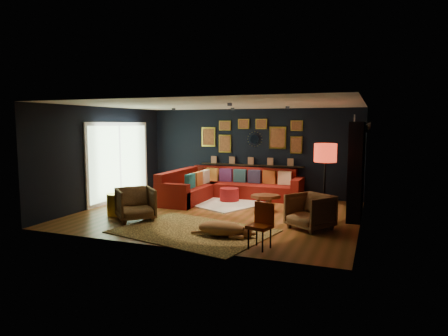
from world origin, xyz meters
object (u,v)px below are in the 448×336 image
(sectional, at_px, (221,188))
(coffee_table, at_px, (266,198))
(orange_chair, at_px, (262,222))
(gold_stool, at_px, (116,204))
(floor_lamp, at_px, (325,156))
(armchair_right, at_px, (310,210))
(armchair_left, at_px, (135,202))
(pouf, at_px, (229,194))
(dog, at_px, (222,226))

(sectional, xyz_separation_m, coffee_table, (1.61, -1.12, 0.01))
(orange_chair, bearing_deg, gold_stool, 177.14)
(sectional, height_order, floor_lamp, floor_lamp)
(armchair_right, bearing_deg, armchair_left, -136.44)
(pouf, relative_size, armchair_right, 0.67)
(armchair_left, distance_m, orange_chair, 3.32)
(sectional, xyz_separation_m, armchair_right, (2.91, -2.42, 0.08))
(coffee_table, distance_m, armchair_right, 1.83)
(armchair_right, height_order, orange_chair, armchair_right)
(sectional, bearing_deg, orange_chair, -59.88)
(coffee_table, bearing_deg, orange_chair, -76.23)
(armchair_left, distance_m, armchair_right, 3.83)
(dog, bearing_deg, floor_lamp, 42.67)
(pouf, height_order, gold_stool, gold_stool)
(sectional, height_order, dog, sectional)
(sectional, xyz_separation_m, gold_stool, (-1.59, -2.81, -0.07))
(sectional, height_order, pouf, sectional)
(sectional, distance_m, floor_lamp, 3.80)
(armchair_right, xyz_separation_m, gold_stool, (-4.49, -0.39, -0.14))
(pouf, bearing_deg, sectional, 139.27)
(gold_stool, distance_m, orange_chair, 4.09)
(orange_chair, height_order, floor_lamp, floor_lamp)
(gold_stool, height_order, floor_lamp, floor_lamp)
(sectional, distance_m, coffee_table, 1.97)
(coffee_table, bearing_deg, armchair_left, -141.95)
(sectional, relative_size, coffee_table, 3.89)
(armchair_right, relative_size, orange_chair, 1.01)
(gold_stool, relative_size, dog, 0.40)
(sectional, height_order, coffee_table, sectional)
(floor_lamp, bearing_deg, coffee_table, 153.92)
(pouf, xyz_separation_m, floor_lamp, (2.76, -1.55, 1.26))
(pouf, height_order, floor_lamp, floor_lamp)
(armchair_right, distance_m, floor_lamp, 1.23)
(floor_lamp, bearing_deg, orange_chair, -110.44)
(armchair_right, bearing_deg, sectional, 174.08)
(coffee_table, bearing_deg, gold_stool, -152.24)
(orange_chair, bearing_deg, armchair_right, 83.58)
(armchair_left, height_order, gold_stool, armchair_left)
(armchair_left, height_order, armchair_right, armchair_left)
(orange_chair, height_order, dog, orange_chair)
(armchair_left, distance_m, floor_lamp, 4.29)
(sectional, bearing_deg, armchair_left, -105.75)
(sectional, height_order, orange_chair, sectional)
(pouf, xyz_separation_m, armchair_left, (-1.22, -2.76, 0.20))
(sectional, distance_m, dog, 3.88)
(pouf, distance_m, floor_lamp, 3.40)
(sectional, distance_m, armchair_left, 3.19)
(armchair_left, bearing_deg, orange_chair, -62.12)
(armchair_left, relative_size, dog, 0.64)
(pouf, bearing_deg, gold_stool, -127.87)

